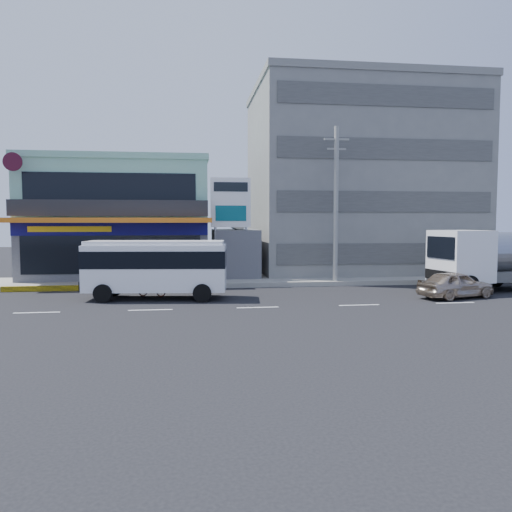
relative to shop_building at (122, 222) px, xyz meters
The scene contains 12 objects.
ground 16.57m from the shop_building, 60.16° to the right, with size 120.00×120.00×0.00m, color black.
sidewalk 14.27m from the shop_building, 18.88° to the right, with size 70.00×5.00×0.30m, color gray.
shop_building is the anchor object (origin of this frame).
concrete_building 18.28m from the shop_building, ahead, with size 16.00×12.00×14.00m, color gray.
gap_structure 8.53m from the shop_building, 13.67° to the right, with size 3.00×6.00×3.50m, color #48474C.
satellite_dish 8.54m from the shop_building, 20.21° to the right, with size 1.50×1.50×0.15m, color slate.
billboard 8.92m from the shop_building, 32.32° to the right, with size 2.60×0.18×6.90m.
utility_pole_near 15.50m from the shop_building, 25.06° to the right, with size 1.60×0.30×10.00m.
minibus 11.26m from the shop_building, 73.86° to the right, with size 7.53×3.20×3.07m.
sedan 22.82m from the shop_building, 33.44° to the right, with size 1.71×4.25×1.45m, color #C0AC93.
tanker_truck 25.15m from the shop_building, 23.40° to the right, with size 9.36×4.16×3.56m.
motorcycle_rider 10.63m from the shop_building, 74.09° to the right, with size 1.64×0.95×1.99m.
Camera 1 is at (-3.20, -23.20, 4.10)m, focal length 35.00 mm.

